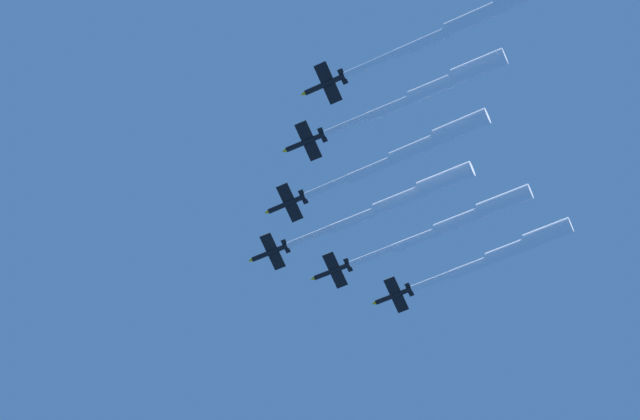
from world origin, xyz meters
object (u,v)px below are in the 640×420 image
jet_starboard_inner (460,220)px  jet_lead (400,199)px  jet_port_inner (416,148)px  jet_starboard_mid (508,251)px  jet_port_outer (476,16)px  jet_port_mid (434,87)px

jet_starboard_inner → jet_lead: bearing=25.7°
jet_lead → jet_port_inner: (-3.11, 13.97, -1.99)m
jet_port_inner → jet_starboard_mid: bearing=-126.9°
jet_starboard_inner → jet_port_outer: 49.51m
jet_starboard_inner → jet_starboard_mid: 12.87m
jet_starboard_mid → jet_port_outer: jet_starboard_mid is taller
jet_starboard_mid → jet_port_outer: bearing=80.7°
jet_starboard_mid → jet_port_mid: bearing=67.2°
jet_starboard_inner → jet_port_mid: 34.04m
jet_lead → jet_starboard_mid: 27.23m
jet_starboard_inner → jet_port_outer: bearing=91.5°
jet_lead → jet_starboard_inner: (-13.10, -6.29, 0.46)m
jet_lead → jet_port_inner: bearing=102.5°
jet_starboard_inner → jet_port_mid: jet_starboard_inner is taller
jet_port_inner → jet_port_outer: jet_port_inner is taller
jet_port_mid → jet_port_outer: size_ratio=0.90×
jet_port_mid → jet_starboard_mid: 43.95m
jet_lead → jet_port_inner: jet_lead is taller
jet_port_mid → jet_starboard_mid: bearing=-112.8°
jet_port_inner → jet_starboard_mid: jet_starboard_mid is taller
jet_lead → jet_starboard_inner: size_ratio=1.02×
jet_port_mid → jet_port_outer: jet_port_mid is taller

